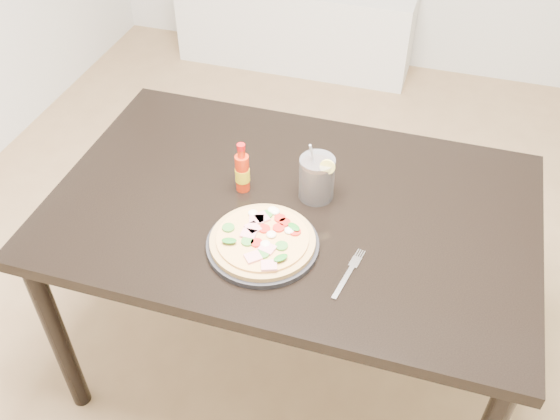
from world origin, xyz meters
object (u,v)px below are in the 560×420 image
(fork, at_px, (349,272))
(media_console, at_px, (295,26))
(dining_table, at_px, (292,224))
(plate, at_px, (263,245))
(hot_sauce_bottle, at_px, (242,172))
(cola_cup, at_px, (317,179))
(pizza, at_px, (263,239))

(fork, bearing_deg, media_console, 119.59)
(dining_table, xyz_separation_m, media_console, (-0.58, 2.09, -0.42))
(plate, bearing_deg, hot_sauce_bottle, 121.70)
(cola_cup, height_order, fork, cola_cup)
(hot_sauce_bottle, xyz_separation_m, cola_cup, (0.22, 0.03, -0.00))
(fork, height_order, media_console, fork)
(cola_cup, bearing_deg, plate, -108.88)
(plate, distance_m, cola_cup, 0.27)
(hot_sauce_bottle, height_order, media_console, hot_sauce_bottle)
(dining_table, height_order, hot_sauce_bottle, hot_sauce_bottle)
(pizza, xyz_separation_m, fork, (0.24, -0.03, -0.02))
(plate, bearing_deg, cola_cup, 71.12)
(hot_sauce_bottle, bearing_deg, fork, -32.30)
(dining_table, xyz_separation_m, hot_sauce_bottle, (-0.16, 0.02, 0.15))
(plate, relative_size, fork, 1.62)
(pizza, bearing_deg, hot_sauce_bottle, 122.02)
(hot_sauce_bottle, distance_m, cola_cup, 0.22)
(plate, distance_m, hot_sauce_bottle, 0.26)
(pizza, bearing_deg, plate, -101.27)
(dining_table, bearing_deg, plate, -98.05)
(fork, xyz_separation_m, media_console, (-0.80, 2.30, -0.50))
(hot_sauce_bottle, distance_m, fork, 0.45)
(dining_table, xyz_separation_m, fork, (0.22, -0.22, 0.09))
(hot_sauce_bottle, relative_size, fork, 0.87)
(cola_cup, distance_m, fork, 0.32)
(plate, bearing_deg, pizza, 78.73)
(pizza, xyz_separation_m, hot_sauce_bottle, (-0.13, 0.21, 0.04))
(fork, bearing_deg, plate, -175.22)
(dining_table, relative_size, fork, 7.45)
(dining_table, xyz_separation_m, cola_cup, (0.06, 0.05, 0.15))
(media_console, bearing_deg, cola_cup, -72.50)
(hot_sauce_bottle, height_order, cola_cup, cola_cup)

